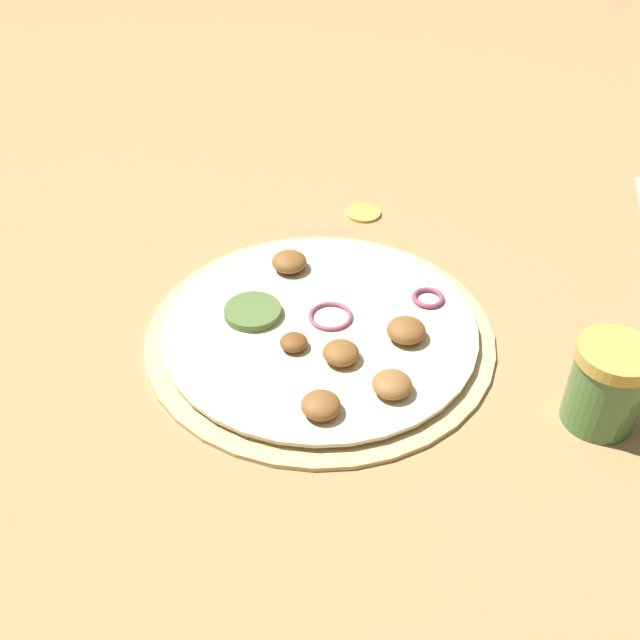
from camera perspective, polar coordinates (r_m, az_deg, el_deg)
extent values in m
plane|color=tan|center=(0.72, 0.00, -1.19)|extent=(3.00, 3.00, 0.00)
cylinder|color=#D6B77A|center=(0.72, 0.00, -0.90)|extent=(0.33, 0.33, 0.01)
cylinder|color=beige|center=(0.72, 0.00, -0.49)|extent=(0.30, 0.30, 0.00)
torus|color=#A34C70|center=(0.72, 0.81, 0.29)|extent=(0.04, 0.04, 0.00)
cylinder|color=#567538|center=(0.73, -5.17, 0.58)|extent=(0.06, 0.06, 0.01)
ellipsoid|color=brown|center=(0.69, -2.02, -1.71)|extent=(0.03, 0.03, 0.01)
torus|color=#934266|center=(0.75, 8.24, 1.68)|extent=(0.03, 0.03, 0.00)
ellipsoid|color=brown|center=(0.67, 1.61, -2.51)|extent=(0.03, 0.03, 0.02)
ellipsoid|color=brown|center=(0.78, -2.36, 4.46)|extent=(0.04, 0.04, 0.02)
ellipsoid|color=#996633|center=(0.65, 5.51, -4.90)|extent=(0.03, 0.03, 0.02)
ellipsoid|color=brown|center=(0.70, 6.55, -0.93)|extent=(0.04, 0.04, 0.02)
ellipsoid|color=brown|center=(0.63, 0.07, -6.51)|extent=(0.03, 0.03, 0.02)
cylinder|color=#4C7F42|center=(0.66, 20.87, -5.04)|extent=(0.06, 0.06, 0.07)
cylinder|color=gold|center=(0.64, 21.68, -2.48)|extent=(0.06, 0.06, 0.01)
cylinder|color=gold|center=(0.90, 3.27, 8.24)|extent=(0.04, 0.04, 0.01)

